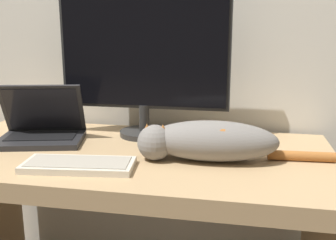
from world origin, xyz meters
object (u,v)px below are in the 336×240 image
(monitor, at_px, (142,56))
(cat, at_px, (207,140))
(external_keyboard, at_px, (79,165))
(laptop, at_px, (42,130))

(monitor, bearing_deg, cat, -42.17)
(external_keyboard, distance_m, cat, 0.41)
(laptop, distance_m, cat, 0.64)
(monitor, xyz_separation_m, laptop, (-0.35, -0.15, -0.27))
(monitor, distance_m, external_keyboard, 0.51)
(monitor, height_order, cat, monitor)
(laptop, relative_size, external_keyboard, 1.00)
(monitor, bearing_deg, external_keyboard, -103.62)
(monitor, bearing_deg, laptop, -156.23)
(laptop, relative_size, cat, 0.56)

